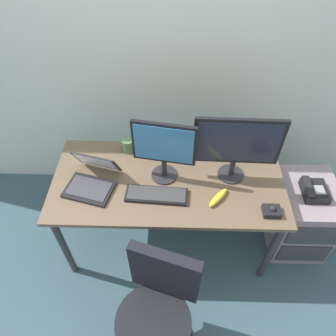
{
  "coord_description": "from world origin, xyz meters",
  "views": [
    {
      "loc": [
        0.04,
        -1.42,
        2.44
      ],
      "look_at": [
        0.0,
        0.0,
        0.88
      ],
      "focal_mm": 34.14,
      "sensor_mm": 36.0,
      "label": 1
    }
  ],
  "objects_px": {
    "coffee_mug": "(128,145)",
    "laptop": "(92,179)",
    "desk_phone": "(314,190)",
    "cell_phone": "(154,152)",
    "file_cabinet": "(299,216)",
    "trackball_mouse": "(272,211)",
    "keyboard": "(157,195)",
    "monitor_side": "(164,148)",
    "office_chair": "(157,316)",
    "monitor_main": "(237,145)",
    "banana": "(218,198)"
  },
  "relations": [
    {
      "from": "trackball_mouse",
      "to": "coffee_mug",
      "type": "xyz_separation_m",
      "value": [
        -0.96,
        0.54,
        0.03
      ]
    },
    {
      "from": "coffee_mug",
      "to": "laptop",
      "type": "bearing_deg",
      "value": -122.15
    },
    {
      "from": "office_chair",
      "to": "trackball_mouse",
      "type": "height_order",
      "value": "office_chair"
    },
    {
      "from": "desk_phone",
      "to": "cell_phone",
      "type": "distance_m",
      "value": 1.18
    },
    {
      "from": "office_chair",
      "to": "monitor_main",
      "type": "distance_m",
      "value": 1.15
    },
    {
      "from": "desk_phone",
      "to": "monitor_side",
      "type": "distance_m",
      "value": 1.13
    },
    {
      "from": "desk_phone",
      "to": "cell_phone",
      "type": "height_order",
      "value": "cell_phone"
    },
    {
      "from": "desk_phone",
      "to": "office_chair",
      "type": "height_order",
      "value": "office_chair"
    },
    {
      "from": "trackball_mouse",
      "to": "coffee_mug",
      "type": "height_order",
      "value": "coffee_mug"
    },
    {
      "from": "file_cabinet",
      "to": "monitor_side",
      "type": "height_order",
      "value": "monitor_side"
    },
    {
      "from": "trackball_mouse",
      "to": "monitor_side",
      "type": "bearing_deg",
      "value": 156.55
    },
    {
      "from": "file_cabinet",
      "to": "cell_phone",
      "type": "height_order",
      "value": "cell_phone"
    },
    {
      "from": "trackball_mouse",
      "to": "cell_phone",
      "type": "bearing_deg",
      "value": 145.63
    },
    {
      "from": "cell_phone",
      "to": "desk_phone",
      "type": "bearing_deg",
      "value": -10.58
    },
    {
      "from": "file_cabinet",
      "to": "coffee_mug",
      "type": "distance_m",
      "value": 1.46
    },
    {
      "from": "banana",
      "to": "desk_phone",
      "type": "bearing_deg",
      "value": 13.83
    },
    {
      "from": "office_chair",
      "to": "coffee_mug",
      "type": "relative_size",
      "value": 9.29
    },
    {
      "from": "monitor_main",
      "to": "keyboard",
      "type": "xyz_separation_m",
      "value": [
        -0.51,
        -0.2,
        -0.28
      ]
    },
    {
      "from": "coffee_mug",
      "to": "banana",
      "type": "relative_size",
      "value": 0.54
    },
    {
      "from": "keyboard",
      "to": "monitor_main",
      "type": "bearing_deg",
      "value": 21.43
    },
    {
      "from": "desk_phone",
      "to": "coffee_mug",
      "type": "height_order",
      "value": "coffee_mug"
    },
    {
      "from": "monitor_side",
      "to": "trackball_mouse",
      "type": "height_order",
      "value": "monitor_side"
    },
    {
      "from": "banana",
      "to": "cell_phone",
      "type": "bearing_deg",
      "value": 135.88
    },
    {
      "from": "office_chair",
      "to": "coffee_mug",
      "type": "distance_m",
      "value": 1.17
    },
    {
      "from": "monitor_side",
      "to": "trackball_mouse",
      "type": "xyz_separation_m",
      "value": [
        0.68,
        -0.3,
        -0.25
      ]
    },
    {
      "from": "cell_phone",
      "to": "file_cabinet",
      "type": "bearing_deg",
      "value": -9.72
    },
    {
      "from": "trackball_mouse",
      "to": "coffee_mug",
      "type": "distance_m",
      "value": 1.1
    },
    {
      "from": "cell_phone",
      "to": "monitor_main",
      "type": "bearing_deg",
      "value": -19.27
    },
    {
      "from": "monitor_side",
      "to": "coffee_mug",
      "type": "xyz_separation_m",
      "value": [
        -0.27,
        0.24,
        -0.22
      ]
    },
    {
      "from": "file_cabinet",
      "to": "banana",
      "type": "distance_m",
      "value": 0.87
    },
    {
      "from": "monitor_side",
      "to": "cell_phone",
      "type": "xyz_separation_m",
      "value": [
        -0.08,
        0.23,
        -0.26
      ]
    },
    {
      "from": "keyboard",
      "to": "trackball_mouse",
      "type": "height_order",
      "value": "trackball_mouse"
    },
    {
      "from": "office_chair",
      "to": "keyboard",
      "type": "bearing_deg",
      "value": 92.32
    },
    {
      "from": "laptop",
      "to": "cell_phone",
      "type": "distance_m",
      "value": 0.51
    },
    {
      "from": "desk_phone",
      "to": "keyboard",
      "type": "height_order",
      "value": "keyboard"
    },
    {
      "from": "keyboard",
      "to": "trackball_mouse",
      "type": "distance_m",
      "value": 0.74
    },
    {
      "from": "monitor_side",
      "to": "cell_phone",
      "type": "relative_size",
      "value": 3.26
    },
    {
      "from": "trackball_mouse",
      "to": "keyboard",
      "type": "bearing_deg",
      "value": 171.05
    },
    {
      "from": "desk_phone",
      "to": "file_cabinet",
      "type": "bearing_deg",
      "value": 63.22
    },
    {
      "from": "laptop",
      "to": "cell_phone",
      "type": "xyz_separation_m",
      "value": [
        0.4,
        0.32,
        -0.05
      ]
    },
    {
      "from": "trackball_mouse",
      "to": "cell_phone",
      "type": "xyz_separation_m",
      "value": [
        -0.77,
        0.52,
        -0.02
      ]
    },
    {
      "from": "laptop",
      "to": "monitor_main",
      "type": "bearing_deg",
      "value": 6.38
    },
    {
      "from": "laptop",
      "to": "banana",
      "type": "height_order",
      "value": "laptop"
    },
    {
      "from": "monitor_side",
      "to": "keyboard",
      "type": "distance_m",
      "value": 0.32
    },
    {
      "from": "desk_phone",
      "to": "trackball_mouse",
      "type": "distance_m",
      "value": 0.48
    },
    {
      "from": "office_chair",
      "to": "monitor_main",
      "type": "xyz_separation_m",
      "value": [
        0.48,
        0.85,
        0.61
      ]
    },
    {
      "from": "monitor_side",
      "to": "keyboard",
      "type": "bearing_deg",
      "value": -103.69
    },
    {
      "from": "file_cabinet",
      "to": "monitor_main",
      "type": "bearing_deg",
      "value": 177.59
    },
    {
      "from": "monitor_main",
      "to": "laptop",
      "type": "xyz_separation_m",
      "value": [
        -0.95,
        -0.11,
        -0.24
      ]
    },
    {
      "from": "office_chair",
      "to": "trackball_mouse",
      "type": "relative_size",
      "value": 8.69
    }
  ]
}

